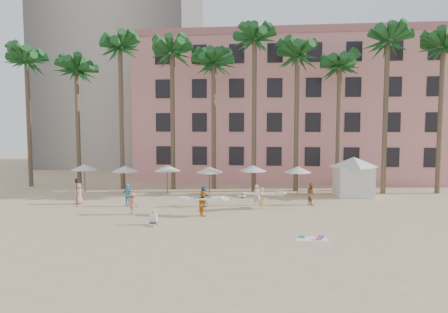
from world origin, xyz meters
name	(u,v)px	position (x,y,z in m)	size (l,w,h in m)	color
ground	(197,230)	(0.00, 0.00, 0.00)	(120.00, 120.00, 0.00)	#D1B789
pink_hotel	(290,111)	(7.00, 26.00, 8.00)	(35.00, 14.00, 16.00)	pink
grey_tower	(124,4)	(-18.00, 38.00, 25.00)	(22.00, 18.00, 50.00)	#A89E8E
palm_row	(228,55)	(0.51, 15.00, 12.97)	(44.40, 5.40, 16.30)	brown
umbrella_row	(188,168)	(-3.00, 12.50, 2.33)	(22.50, 2.70, 2.73)	#332B23
cabana	(353,173)	(11.93, 12.83, 2.07)	(4.76, 4.76, 3.50)	silver
beach_towel	(312,238)	(6.76, -1.25, 0.03)	(1.85, 1.10, 0.14)	white
carrier_yellow	(262,197)	(3.89, 6.33, 0.96)	(3.28, 2.10, 1.66)	tan
carrier_white	(203,202)	(-0.22, 3.77, 0.94)	(2.91, 1.06, 1.75)	orange
beachgoers	(186,196)	(-1.96, 6.49, 0.84)	(19.42, 5.80, 1.77)	#395364
paddle	(77,189)	(-10.40, 5.58, 1.41)	(0.18, 0.04, 2.23)	black
seated_man	(153,220)	(-2.95, 0.81, 0.33)	(0.42, 0.73, 0.95)	#3F3F4C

